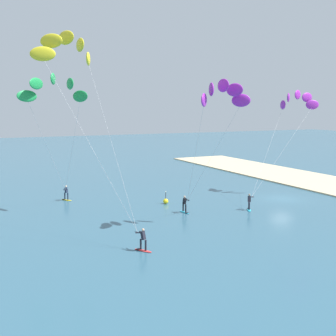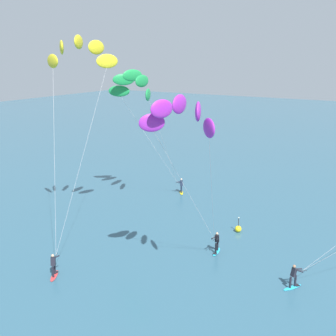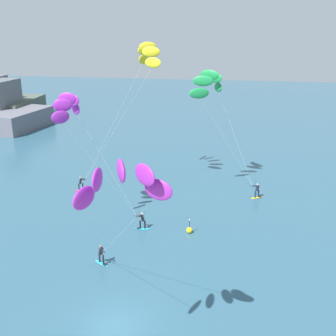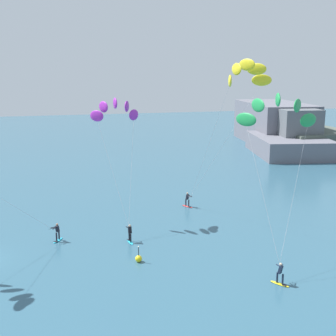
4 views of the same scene
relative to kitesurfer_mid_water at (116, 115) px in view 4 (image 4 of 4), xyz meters
name	(u,v)px [view 4 (image 4 of 4)]	position (x,y,z in m)	size (l,w,h in m)	color
kitesurfer_mid_water	(116,115)	(0.00, 0.00, 0.00)	(7.95, 5.03, 12.63)	#23ADD1
kitesurfer_far_out	(277,115)	(11.31, 11.46, 0.76)	(8.38, 6.26, 13.51)	yellow
kitesurfer_downwind	(244,79)	(4.12, 11.61, 3.49)	(10.00, 6.94, 16.30)	red
marker_buoy	(139,258)	(10.46, 0.14, -10.68)	(0.56, 0.56, 1.38)	yellow
distant_headland	(285,130)	(-37.26, 39.06, -7.71)	(33.69, 21.22, 8.46)	#565B60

